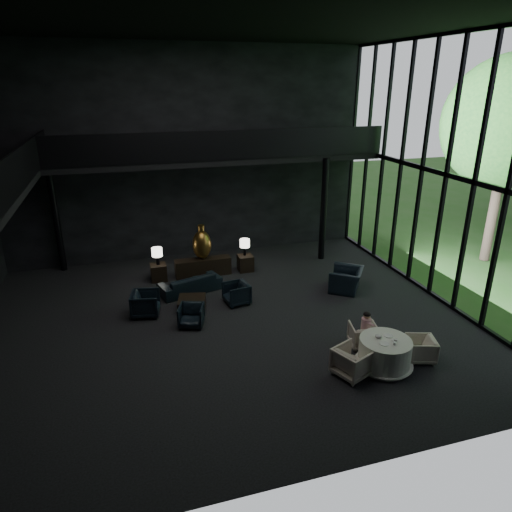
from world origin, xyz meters
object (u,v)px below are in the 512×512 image
object	(u,v)px
bronze_urn	(202,244)
sofa	(190,281)
dining_chair_north	(363,335)
dining_chair_east	(420,349)
lounge_armchair_west	(145,302)
console	(203,267)
table_lamp_right	(245,244)
coffee_table	(192,304)
window_armchair	(347,275)
lounge_armchair_south	(191,315)
side_table_left	(159,272)
lounge_armchair_east	(236,293)
table_lamp_left	(157,253)
side_table_right	(245,263)
dining_table	(384,355)
child	(366,322)
dining_chair_west	(353,360)

from	to	relation	value
bronze_urn	sofa	world-z (taller)	bronze_urn
dining_chair_north	dining_chair_east	distance (m)	1.47
lounge_armchair_west	console	bearing A→B (deg)	-30.53
table_lamp_right	coffee_table	xyz separation A→B (m)	(-2.43, -2.58, -0.86)
lounge_armchair_west	window_armchair	bearing A→B (deg)	-80.16
sofa	lounge_armchair_south	bearing A→B (deg)	65.24
dining_chair_north	side_table_left	bearing A→B (deg)	-38.43
lounge_armchair_south	lounge_armchair_east	bearing A→B (deg)	51.10
sofa	coffee_table	xyz separation A→B (m)	(-0.15, -1.26, -0.22)
table_lamp_left	sofa	distance (m)	1.70
side_table_right	table_lamp_left	bearing A→B (deg)	179.72
lounge_armchair_east	lounge_armchair_south	xyz separation A→B (m)	(-1.61, -1.01, -0.04)
table_lamp_right	dining_chair_east	world-z (taller)	table_lamp_right
lounge_armchair_west	side_table_right	bearing A→B (deg)	-45.88
coffee_table	lounge_armchair_east	bearing A→B (deg)	-0.19
side_table_left	dining_table	bearing A→B (deg)	-55.13
sofa	dining_table	xyz separation A→B (m)	(3.93, -5.68, -0.08)
table_lamp_left	console	bearing A→B (deg)	0.01
table_lamp_left	child	distance (m)	7.72
dining_chair_east	child	distance (m)	1.49
console	sofa	world-z (taller)	sofa
child	console	bearing A→B (deg)	-61.33
dining_table	dining_chair_west	size ratio (longest dim) A/B	1.73
console	side_table_left	size ratio (longest dim) A/B	3.36
side_table_right	dining_chair_east	bearing A→B (deg)	-68.87
bronze_urn	child	bearing A→B (deg)	-61.51
sofa	lounge_armchair_west	bearing A→B (deg)	21.94
console	table_lamp_right	xyz separation A→B (m)	(1.60, 0.04, 0.72)
side_table_left	table_lamp_right	xyz separation A→B (m)	(3.20, 0.03, 0.74)
bronze_urn	dining_chair_west	size ratio (longest dim) A/B	1.52
dining_chair_north	bronze_urn	bearing A→B (deg)	-49.13
table_lamp_right	coffee_table	distance (m)	3.65
side_table_left	console	bearing A→B (deg)	-0.51
table_lamp_right	dining_chair_west	size ratio (longest dim) A/B	0.74
console	table_lamp_left	distance (m)	1.76
bronze_urn	child	size ratio (longest dim) A/B	2.23
dining_chair_east	sofa	bearing A→B (deg)	-121.08
bronze_urn	side_table_left	xyz separation A→B (m)	(-1.60, -0.03, -0.88)
lounge_armchair_south	table_lamp_left	bearing A→B (deg)	118.39
dining_chair_east	table_lamp_right	bearing A→B (deg)	-141.18
side_table_left	dining_chair_west	xyz separation A→B (m)	(3.92, -7.07, 0.12)
window_armchair	child	distance (m)	3.53
console	lounge_armchair_west	distance (m)	3.35
table_lamp_right	coffee_table	world-z (taller)	table_lamp_right
side_table_right	dining_table	distance (m)	7.14
sofa	child	size ratio (longest dim) A/B	3.65
bronze_urn	dining_chair_north	size ratio (longest dim) A/B	1.97
bronze_urn	side_table_right	distance (m)	1.83
dining_table	console	bearing A→B (deg)	115.09
dining_chair_east	lounge_armchair_south	bearing A→B (deg)	-104.97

